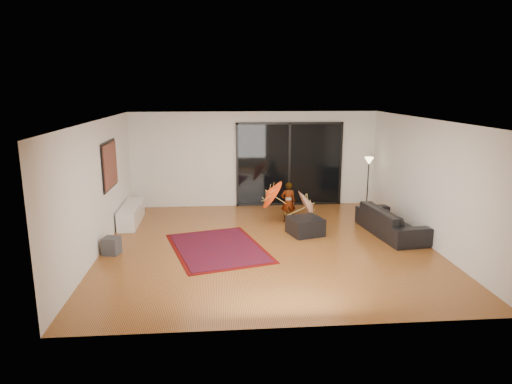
{
  "coord_description": "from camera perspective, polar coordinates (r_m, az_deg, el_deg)",
  "views": [
    {
      "loc": [
        -1.02,
        -9.36,
        3.34
      ],
      "look_at": [
        -0.21,
        0.41,
        1.1
      ],
      "focal_mm": 32.0,
      "sensor_mm": 36.0,
      "label": 1
    }
  ],
  "objects": [
    {
      "name": "floor_lamp",
      "position": [
        12.97,
        13.89,
        2.87
      ],
      "size": [
        0.25,
        0.25,
        1.48
      ],
      "color": "black",
      "rests_on": "floor"
    },
    {
      "name": "parasol_orange",
      "position": [
        11.43,
        1.38,
        -0.31
      ],
      "size": [
        0.6,
        0.8,
        0.87
      ],
      "rotation": [
        0.0,
        -0.96,
        0.0
      ],
      "color": "#ED3D0C",
      "rests_on": "child"
    },
    {
      "name": "sofa",
      "position": [
        11.07,
        16.52,
        -3.53
      ],
      "size": [
        1.1,
        2.24,
        0.63
      ],
      "primitive_type": "imported",
      "rotation": [
        0.0,
        0.0,
        1.7
      ],
      "color": "black",
      "rests_on": "floor"
    },
    {
      "name": "sliding_door",
      "position": [
        13.16,
        4.18,
        3.48
      ],
      "size": [
        3.06,
        0.07,
        2.4
      ],
      "color": "black",
      "rests_on": "wall_back"
    },
    {
      "name": "persian_rug",
      "position": [
        9.83,
        -4.78,
        -6.98
      ],
      "size": [
        2.41,
        2.91,
        0.02
      ],
      "rotation": [
        0.0,
        0.0,
        0.27
      ],
      "color": "#510806",
      "rests_on": "floor"
    },
    {
      "name": "wall_left",
      "position": [
        9.88,
        -19.15,
        0.53
      ],
      "size": [
        0.0,
        7.0,
        7.0
      ],
      "primitive_type": "plane",
      "rotation": [
        1.57,
        0.0,
        1.57
      ],
      "color": "silver",
      "rests_on": "floor"
    },
    {
      "name": "speaker",
      "position": [
        9.88,
        -17.61,
        -6.42
      ],
      "size": [
        0.37,
        0.37,
        0.36
      ],
      "primitive_type": "cube",
      "rotation": [
        0.0,
        0.0,
        -0.22
      ],
      "color": "#424244",
      "rests_on": "floor"
    },
    {
      "name": "wall_back",
      "position": [
        13.05,
        -0.19,
        4.1
      ],
      "size": [
        7.0,
        0.0,
        7.0
      ],
      "primitive_type": "plane",
      "rotation": [
        1.57,
        0.0,
        0.0
      ],
      "color": "silver",
      "rests_on": "floor"
    },
    {
      "name": "floor",
      "position": [
        9.99,
        1.42,
        -6.67
      ],
      "size": [
        7.0,
        7.0,
        0.0
      ],
      "primitive_type": "plane",
      "color": "#A6652D",
      "rests_on": "ground"
    },
    {
      "name": "ottoman",
      "position": [
        10.71,
        6.17,
        -4.24
      ],
      "size": [
        0.88,
        0.88,
        0.4
      ],
      "primitive_type": "cube",
      "rotation": [
        0.0,
        0.0,
        0.29
      ],
      "color": "black",
      "rests_on": "floor"
    },
    {
      "name": "wall_right",
      "position": [
        10.58,
        20.67,
        1.19
      ],
      "size": [
        0.0,
        7.0,
        7.0
      ],
      "primitive_type": "plane",
      "rotation": [
        1.57,
        0.0,
        -1.57
      ],
      "color": "silver",
      "rests_on": "floor"
    },
    {
      "name": "child",
      "position": [
        11.6,
        4.05,
        -1.26
      ],
      "size": [
        0.37,
        0.25,
        1.03
      ],
      "primitive_type": "imported",
      "rotation": [
        0.0,
        0.0,
        3.14
      ],
      "color": "#999999",
      "rests_on": "floor"
    },
    {
      "name": "painting",
      "position": [
        10.77,
        -17.8,
        3.23
      ],
      "size": [
        0.04,
        1.28,
        1.08
      ],
      "color": "black",
      "rests_on": "wall_left"
    },
    {
      "name": "parasol_white",
      "position": [
        11.57,
        7.1,
        -1.42
      ],
      "size": [
        0.55,
        0.91,
        0.95
      ],
      "rotation": [
        0.0,
        1.15,
        0.0
      ],
      "color": "silver",
      "rests_on": "floor"
    },
    {
      "name": "ceiling",
      "position": [
        9.43,
        1.52,
        8.97
      ],
      "size": [
        7.0,
        7.0,
        0.0
      ],
      "primitive_type": "plane",
      "rotation": [
        3.14,
        0.0,
        0.0
      ],
      "color": "white",
      "rests_on": "wall_back"
    },
    {
      "name": "wall_front",
      "position": [
        6.27,
        4.93,
        -5.7
      ],
      "size": [
        7.0,
        0.0,
        7.0
      ],
      "primitive_type": "plane",
      "rotation": [
        -1.57,
        0.0,
        0.0
      ],
      "color": "silver",
      "rests_on": "floor"
    },
    {
      "name": "media_console",
      "position": [
        11.95,
        -15.33,
        -2.66
      ],
      "size": [
        0.44,
        1.7,
        0.47
      ],
      "primitive_type": "cube",
      "rotation": [
        0.0,
        0.0,
        0.01
      ],
      "color": "white",
      "rests_on": "floor"
    }
  ]
}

